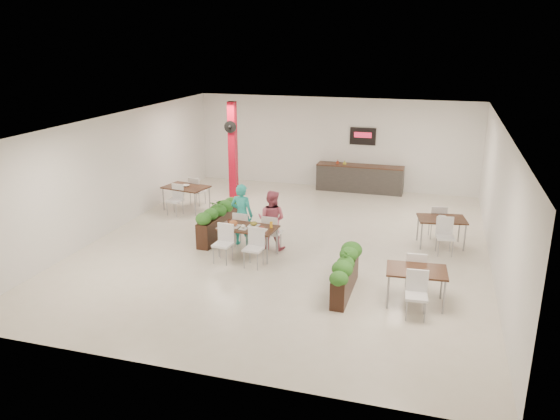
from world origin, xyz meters
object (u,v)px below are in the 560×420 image
at_px(main_table, 248,231).
at_px(diner_man, 242,215).
at_px(service_counter, 360,178).
at_px(side_table_b, 442,223).
at_px(planter_right, 345,272).
at_px(side_table_c, 416,275).
at_px(diner_woman, 272,220).
at_px(side_table_a, 186,190).
at_px(planter_left, 218,219).
at_px(red_column, 233,149).

distance_m(main_table, diner_man, 0.78).
relative_size(service_counter, diner_man, 1.82).
bearing_deg(side_table_b, planter_right, -129.16).
bearing_deg(side_table_c, diner_woman, 146.01).
distance_m(planter_right, side_table_a, 7.29).
distance_m(main_table, planter_left, 1.55).
bearing_deg(service_counter, red_column, -155.00).
height_order(red_column, diner_woman, red_column).
relative_size(service_counter, main_table, 1.76).
xyz_separation_m(main_table, side_table_b, (4.56, 2.06, -0.01)).
height_order(diner_woman, side_table_c, diner_woman).
height_order(main_table, planter_left, planter_left).
distance_m(red_column, main_table, 5.44).
relative_size(diner_woman, planter_right, 0.82).
xyz_separation_m(main_table, diner_man, (-0.39, 0.65, 0.19)).
height_order(planter_left, side_table_c, planter_left).
bearing_deg(diner_woman, planter_left, -7.24).
distance_m(red_column, service_counter, 4.56).
bearing_deg(red_column, side_table_a, -115.77).
xyz_separation_m(diner_woman, side_table_c, (3.71, -2.11, -0.14)).
relative_size(red_column, side_table_b, 1.92).
distance_m(diner_woman, side_table_b, 4.38).
xyz_separation_m(planter_left, side_table_a, (-1.94, 2.05, 0.11)).
bearing_deg(planter_right, diner_man, 146.34).
distance_m(service_counter, diner_woman, 6.21).
relative_size(planter_left, planter_right, 1.12).
distance_m(diner_man, planter_right, 3.69).
distance_m(planter_left, side_table_a, 2.82).
height_order(service_counter, diner_woman, service_counter).
bearing_deg(red_column, diner_woman, -57.58).
bearing_deg(side_table_c, diner_man, 150.57).
bearing_deg(planter_left, diner_woman, -11.50).
relative_size(planter_left, side_table_a, 1.25).
xyz_separation_m(service_counter, side_table_a, (-4.88, -3.68, 0.15)).
distance_m(diner_woman, planter_left, 1.65).
height_order(red_column, planter_right, red_column).
bearing_deg(diner_man, main_table, 125.06).
height_order(service_counter, side_table_b, service_counter).
xyz_separation_m(diner_woman, side_table_a, (-3.54, 2.38, -0.13)).
bearing_deg(diner_woman, planter_right, 142.21).
distance_m(main_table, planter_right, 3.01).
bearing_deg(side_table_c, planter_left, 151.00).
xyz_separation_m(diner_man, planter_right, (3.06, -2.04, -0.33)).
bearing_deg(side_table_b, red_column, 147.30).
height_order(red_column, side_table_a, red_column).
relative_size(side_table_a, side_table_c, 1.01).
bearing_deg(main_table, diner_woman, 57.91).
relative_size(red_column, side_table_c, 1.94).
xyz_separation_m(service_counter, diner_man, (-2.14, -6.06, 0.33)).
xyz_separation_m(diner_man, side_table_b, (4.95, 1.41, -0.19)).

